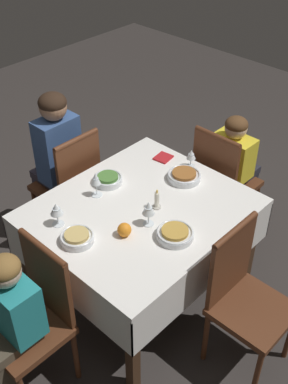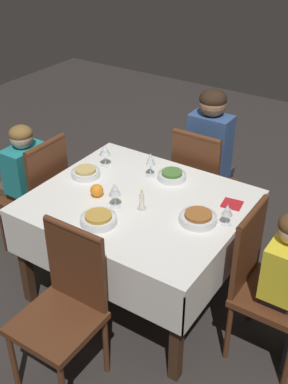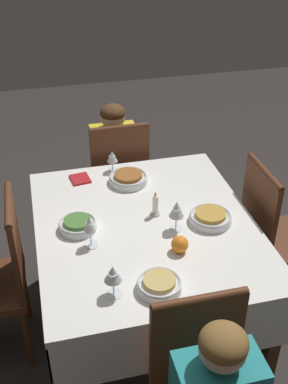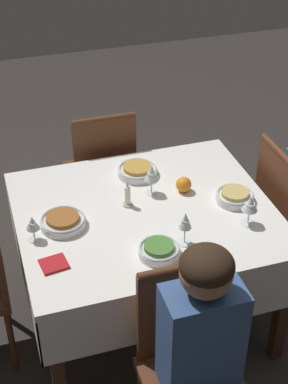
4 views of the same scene
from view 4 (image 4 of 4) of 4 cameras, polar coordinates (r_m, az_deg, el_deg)
name	(u,v)px [view 4 (image 4 of 4)]	position (r m, az deg, el deg)	size (l,w,h in m)	color
ground_plane	(145,315)	(3.39, 0.08, -11.79)	(8.00, 8.00, 0.00)	#332D2B
dining_table	(145,225)	(2.96, 0.10, -3.25)	(1.26, 1.09, 0.73)	white
chair_north	(188,360)	(2.53, 4.32, -15.90)	(0.40, 0.41, 0.94)	#562D19
chair_south	(102,170)	(3.62, -4.11, 2.12)	(0.40, 0.41, 0.94)	#562D19
person_adult_denim	(205,363)	(2.32, 5.90, -16.17)	(0.30, 0.34, 1.19)	#383342
bowl_north	(159,250)	(2.63, 1.46, -5.63)	(0.19, 0.19, 0.06)	silver
wine_glass_north	(185,222)	(2.64, 4.02, -2.93)	(0.07, 0.07, 0.17)	white
bowl_west	(235,196)	(2.99, 8.79, -0.39)	(0.19, 0.19, 0.06)	silver
wine_glass_west	(250,205)	(2.80, 10.24, -1.24)	(0.08, 0.08, 0.15)	white
bowl_east	(63,221)	(2.82, -7.89, -2.78)	(0.22, 0.22, 0.06)	silver
wine_glass_east	(33,224)	(2.72, -10.75, -3.07)	(0.06, 0.06, 0.13)	white
bowl_south	(137,170)	(3.15, -0.65, 2.11)	(0.21, 0.21, 0.06)	silver
wine_glass_south	(151,174)	(2.96, 0.73, 1.76)	(0.07, 0.07, 0.16)	white
candle_centerpiece	(128,197)	(2.91, -1.60, -0.50)	(0.05, 0.05, 0.14)	beige
orange_fruit	(184,184)	(3.03, 3.86, 0.74)	(0.08, 0.08, 0.08)	orange
napkin_red_folded	(54,264)	(2.62, -8.73, -6.92)	(0.13, 0.12, 0.01)	red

